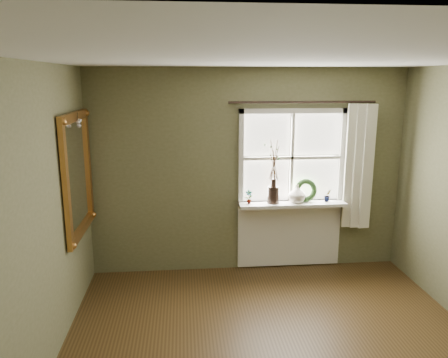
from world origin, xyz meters
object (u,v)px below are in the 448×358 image
object	(u,v)px
wreath	(306,193)
gilt_mirror	(78,174)
cream_vase	(297,194)
dark_jug	(273,195)

from	to	relation	value
wreath	gilt_mirror	distance (m)	2.78
cream_vase	wreath	distance (m)	0.13
gilt_mirror	wreath	bearing A→B (deg)	11.42
dark_jug	cream_vase	bearing A→B (deg)	0.00
cream_vase	wreath	xyz separation A→B (m)	(0.12, 0.04, -0.00)
gilt_mirror	dark_jug	bearing A→B (deg)	12.55
dark_jug	cream_vase	distance (m)	0.31
dark_jug	gilt_mirror	distance (m)	2.36
wreath	gilt_mirror	size ratio (longest dim) A/B	0.22
cream_vase	wreath	world-z (taller)	wreath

